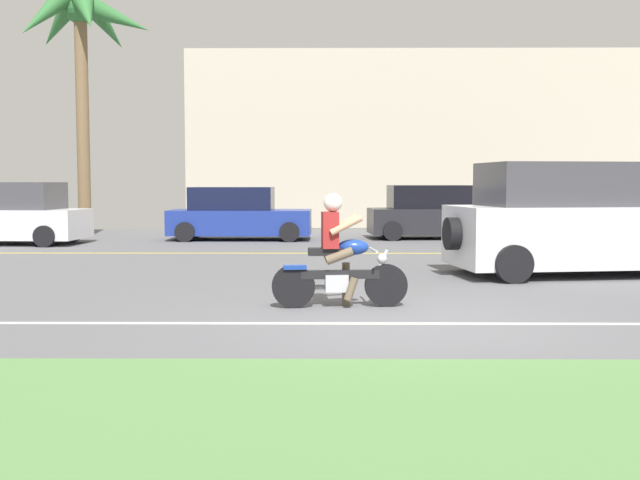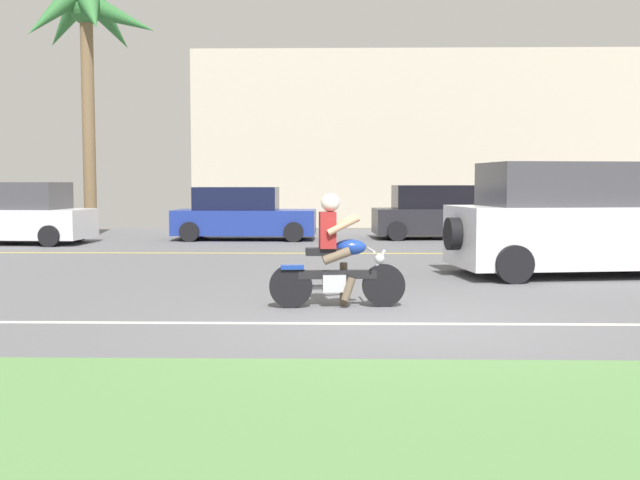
{
  "view_description": "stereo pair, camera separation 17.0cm",
  "coord_description": "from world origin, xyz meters",
  "px_view_note": "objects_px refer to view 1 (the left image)",
  "views": [
    {
      "loc": [
        -0.91,
        -9.13,
        1.67
      ],
      "look_at": [
        -1.02,
        3.61,
        0.71
      ],
      "focal_mm": 43.32,
      "sensor_mm": 36.0,
      "label": 1
    },
    {
      "loc": [
        -0.74,
        -9.13,
        1.67
      ],
      "look_at": [
        -1.02,
        3.61,
        0.71
      ],
      "focal_mm": 43.32,
      "sensor_mm": 36.0,
      "label": 2
    }
  ],
  "objects_px": {
    "suv_nearby": "(580,221)",
    "parked_car_1": "(238,215)",
    "motorcyclist": "(339,259)",
    "parked_car_0": "(4,215)",
    "palm_tree_0": "(82,27)",
    "parked_car_2": "(434,214)"
  },
  "relations": [
    {
      "from": "suv_nearby",
      "to": "parked_car_2",
      "type": "height_order",
      "value": "suv_nearby"
    },
    {
      "from": "suv_nearby",
      "to": "parked_car_2",
      "type": "xyz_separation_m",
      "value": [
        -1.39,
        8.95,
        -0.24
      ]
    },
    {
      "from": "parked_car_0",
      "to": "parked_car_1",
      "type": "xyz_separation_m",
      "value": [
        6.15,
        1.62,
        -0.06
      ]
    },
    {
      "from": "motorcyclist",
      "to": "parked_car_2",
      "type": "bearing_deg",
      "value": 76.61
    },
    {
      "from": "suv_nearby",
      "to": "parked_car_0",
      "type": "relative_size",
      "value": 1.09
    },
    {
      "from": "parked_car_2",
      "to": "motorcyclist",
      "type": "bearing_deg",
      "value": -103.39
    },
    {
      "from": "suv_nearby",
      "to": "palm_tree_0",
      "type": "xyz_separation_m",
      "value": [
        -12.04,
        10.04,
        5.43
      ]
    },
    {
      "from": "parked_car_1",
      "to": "palm_tree_0",
      "type": "height_order",
      "value": "palm_tree_0"
    },
    {
      "from": "parked_car_0",
      "to": "parked_car_2",
      "type": "bearing_deg",
      "value": 10.21
    },
    {
      "from": "suv_nearby",
      "to": "parked_car_1",
      "type": "relative_size",
      "value": 1.21
    },
    {
      "from": "motorcyclist",
      "to": "parked_car_1",
      "type": "height_order",
      "value": "parked_car_1"
    },
    {
      "from": "motorcyclist",
      "to": "parked_car_0",
      "type": "relative_size",
      "value": 0.4
    },
    {
      "from": "suv_nearby",
      "to": "palm_tree_0",
      "type": "relative_size",
      "value": 0.63
    },
    {
      "from": "parked_car_0",
      "to": "parked_car_2",
      "type": "distance_m",
      "value": 12.08
    },
    {
      "from": "parked_car_1",
      "to": "palm_tree_0",
      "type": "distance_m",
      "value": 7.69
    },
    {
      "from": "palm_tree_0",
      "to": "parked_car_0",
      "type": "bearing_deg",
      "value": -110.85
    },
    {
      "from": "palm_tree_0",
      "to": "parked_car_2",
      "type": "bearing_deg",
      "value": -5.86
    },
    {
      "from": "motorcyclist",
      "to": "parked_car_1",
      "type": "xyz_separation_m",
      "value": [
        -2.74,
        12.11,
        0.07
      ]
    },
    {
      "from": "parked_car_0",
      "to": "palm_tree_0",
      "type": "xyz_separation_m",
      "value": [
        1.23,
        3.24,
        5.63
      ]
    },
    {
      "from": "motorcyclist",
      "to": "palm_tree_0",
      "type": "distance_m",
      "value": 16.73
    },
    {
      "from": "parked_car_1",
      "to": "parked_car_2",
      "type": "relative_size",
      "value": 1.01
    },
    {
      "from": "parked_car_1",
      "to": "parked_car_2",
      "type": "xyz_separation_m",
      "value": [
        5.74,
        0.52,
        0.02
      ]
    }
  ]
}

